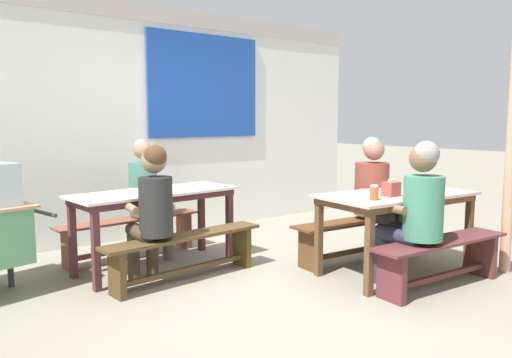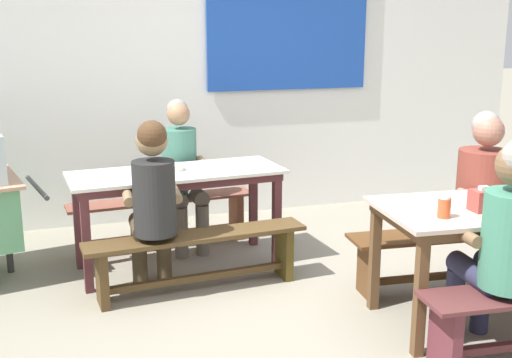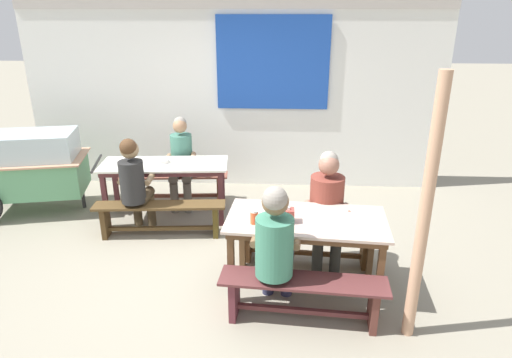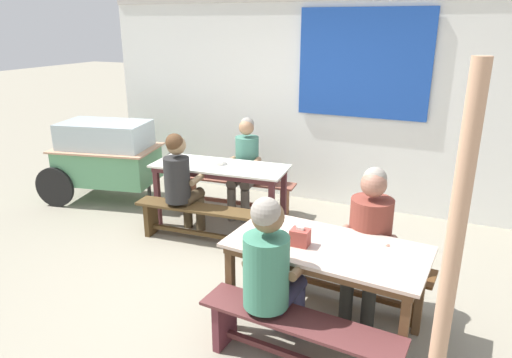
{
  "view_description": "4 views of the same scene",
  "coord_description": "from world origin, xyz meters",
  "px_view_note": "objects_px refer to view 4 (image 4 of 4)",
  "views": [
    {
      "loc": [
        -2.87,
        -3.29,
        1.45
      ],
      "look_at": [
        -0.07,
        0.39,
        0.9
      ],
      "focal_mm": 34.94,
      "sensor_mm": 36.0,
      "label": 1
    },
    {
      "loc": [
        -1.58,
        -3.56,
        1.84
      ],
      "look_at": [
        -0.28,
        0.61,
        0.78
      ],
      "focal_mm": 44.54,
      "sensor_mm": 36.0,
      "label": 2
    },
    {
      "loc": [
        0.7,
        -4.21,
        2.6
      ],
      "look_at": [
        0.44,
        0.61,
        0.76
      ],
      "focal_mm": 31.15,
      "sensor_mm": 36.0,
      "label": 3
    },
    {
      "loc": [
        1.78,
        -3.56,
        2.37
      ],
      "look_at": [
        -0.06,
        0.57,
        0.85
      ],
      "focal_mm": 32.74,
      "sensor_mm": 36.0,
      "label": 4
    }
  ],
  "objects_px": {
    "bench_far_front": "(203,218)",
    "wooden_support_post": "(451,265)",
    "bench_near_back": "(344,272)",
    "person_center_facing": "(245,162)",
    "dining_table_near": "(326,255)",
    "person_near_front": "(271,267)",
    "bench_far_back": "(236,190)",
    "person_left_back_turned": "(181,179)",
    "condiment_jar": "(261,233)",
    "bench_near_front": "(298,336)",
    "soup_bowl": "(219,162)",
    "person_right_near_table": "(369,233)",
    "tissue_box": "(300,237)",
    "dining_table_far": "(220,172)",
    "food_cart": "(106,154)"
  },
  "relations": [
    {
      "from": "person_center_facing",
      "to": "wooden_support_post",
      "type": "height_order",
      "value": "wooden_support_post"
    },
    {
      "from": "bench_far_front",
      "to": "condiment_jar",
      "type": "height_order",
      "value": "condiment_jar"
    },
    {
      "from": "dining_table_far",
      "to": "bench_far_back",
      "type": "height_order",
      "value": "dining_table_far"
    },
    {
      "from": "dining_table_near",
      "to": "food_cart",
      "type": "relative_size",
      "value": 0.85
    },
    {
      "from": "tissue_box",
      "to": "dining_table_near",
      "type": "bearing_deg",
      "value": 22.9
    },
    {
      "from": "person_left_back_turned",
      "to": "bench_near_front",
      "type": "bearing_deg",
      "value": -38.57
    },
    {
      "from": "bench_near_back",
      "to": "person_near_front",
      "type": "xyz_separation_m",
      "value": [
        -0.33,
        -0.93,
        0.45
      ]
    },
    {
      "from": "person_near_front",
      "to": "dining_table_far",
      "type": "bearing_deg",
      "value": 126.87
    },
    {
      "from": "condiment_jar",
      "to": "soup_bowl",
      "type": "relative_size",
      "value": 0.81
    },
    {
      "from": "dining_table_far",
      "to": "person_center_facing",
      "type": "distance_m",
      "value": 0.47
    },
    {
      "from": "bench_far_front",
      "to": "soup_bowl",
      "type": "xyz_separation_m",
      "value": [
        -0.06,
        0.54,
        0.5
      ]
    },
    {
      "from": "bench_far_front",
      "to": "food_cart",
      "type": "bearing_deg",
      "value": 161.21
    },
    {
      "from": "bench_near_back",
      "to": "condiment_jar",
      "type": "relative_size",
      "value": 11.75
    },
    {
      "from": "person_near_front",
      "to": "tissue_box",
      "type": "height_order",
      "value": "person_near_front"
    },
    {
      "from": "food_cart",
      "to": "bench_near_front",
      "type": "bearing_deg",
      "value": -31.29
    },
    {
      "from": "bench_far_back",
      "to": "wooden_support_post",
      "type": "height_order",
      "value": "wooden_support_post"
    },
    {
      "from": "dining_table_near",
      "to": "person_near_front",
      "type": "distance_m",
      "value": 0.51
    },
    {
      "from": "dining_table_near",
      "to": "person_center_facing",
      "type": "xyz_separation_m",
      "value": [
        -1.61,
        1.96,
        0.01
      ]
    },
    {
      "from": "person_center_facing",
      "to": "wooden_support_post",
      "type": "xyz_separation_m",
      "value": [
        2.48,
        -2.58,
        0.42
      ]
    },
    {
      "from": "person_left_back_turned",
      "to": "tissue_box",
      "type": "bearing_deg",
      "value": -32.04
    },
    {
      "from": "person_left_back_turned",
      "to": "condiment_jar",
      "type": "height_order",
      "value": "person_left_back_turned"
    },
    {
      "from": "bench_near_back",
      "to": "person_center_facing",
      "type": "height_order",
      "value": "person_center_facing"
    },
    {
      "from": "dining_table_near",
      "to": "condiment_jar",
      "type": "xyz_separation_m",
      "value": [
        -0.49,
        -0.13,
        0.14
      ]
    },
    {
      "from": "bench_far_front",
      "to": "condiment_jar",
      "type": "xyz_separation_m",
      "value": [
        1.21,
        -1.13,
        0.54
      ]
    },
    {
      "from": "person_center_facing",
      "to": "wooden_support_post",
      "type": "bearing_deg",
      "value": -46.2
    },
    {
      "from": "dining_table_far",
      "to": "soup_bowl",
      "type": "distance_m",
      "value": 0.12
    },
    {
      "from": "bench_near_front",
      "to": "person_center_facing",
      "type": "bearing_deg",
      "value": 122.56
    },
    {
      "from": "bench_far_back",
      "to": "person_left_back_turned",
      "type": "xyz_separation_m",
      "value": [
        -0.21,
        -0.97,
        0.43
      ]
    },
    {
      "from": "bench_far_back",
      "to": "bench_near_back",
      "type": "bearing_deg",
      "value": -39.7
    },
    {
      "from": "dining_table_near",
      "to": "bench_near_back",
      "type": "relative_size",
      "value": 1.02
    },
    {
      "from": "tissue_box",
      "to": "person_center_facing",
      "type": "bearing_deg",
      "value": 124.96
    },
    {
      "from": "bench_near_back",
      "to": "condiment_jar",
      "type": "height_order",
      "value": "condiment_jar"
    },
    {
      "from": "food_cart",
      "to": "person_near_front",
      "type": "height_order",
      "value": "person_near_front"
    },
    {
      "from": "condiment_jar",
      "to": "person_near_front",
      "type": "bearing_deg",
      "value": -55.7
    },
    {
      "from": "dining_table_near",
      "to": "person_near_front",
      "type": "bearing_deg",
      "value": -124.52
    },
    {
      "from": "bench_near_front",
      "to": "dining_table_far",
      "type": "bearing_deg",
      "value": 130.07
    },
    {
      "from": "bench_near_back",
      "to": "soup_bowl",
      "type": "height_order",
      "value": "soup_bowl"
    },
    {
      "from": "dining_table_far",
      "to": "condiment_jar",
      "type": "distance_m",
      "value": 2.07
    },
    {
      "from": "bench_near_back",
      "to": "wooden_support_post",
      "type": "distance_m",
      "value": 1.63
    },
    {
      "from": "bench_far_back",
      "to": "tissue_box",
      "type": "xyz_separation_m",
      "value": [
        1.59,
        -2.1,
        0.55
      ]
    },
    {
      "from": "bench_near_back",
      "to": "bench_near_front",
      "type": "distance_m",
      "value": 1.02
    },
    {
      "from": "person_right_near_table",
      "to": "tissue_box",
      "type": "bearing_deg",
      "value": -129.2
    },
    {
      "from": "person_left_back_turned",
      "to": "wooden_support_post",
      "type": "relative_size",
      "value": 0.56
    },
    {
      "from": "tissue_box",
      "to": "condiment_jar",
      "type": "relative_size",
      "value": 1.17
    },
    {
      "from": "bench_near_back",
      "to": "bench_near_front",
      "type": "height_order",
      "value": "same"
    },
    {
      "from": "person_near_front",
      "to": "person_center_facing",
      "type": "bearing_deg",
      "value": 119.13
    },
    {
      "from": "person_center_facing",
      "to": "soup_bowl",
      "type": "xyz_separation_m",
      "value": [
        -0.14,
        -0.42,
        0.1
      ]
    },
    {
      "from": "bench_near_back",
      "to": "person_near_front",
      "type": "height_order",
      "value": "person_near_front"
    },
    {
      "from": "bench_far_front",
      "to": "wooden_support_post",
      "type": "xyz_separation_m",
      "value": [
        2.56,
        -1.63,
        0.82
      ]
    },
    {
      "from": "bench_far_back",
      "to": "person_left_back_turned",
      "type": "height_order",
      "value": "person_left_back_turned"
    }
  ]
}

